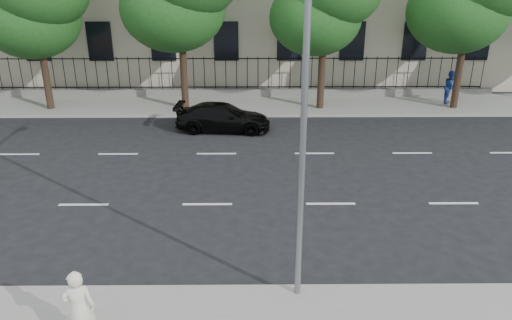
# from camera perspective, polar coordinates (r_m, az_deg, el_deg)

# --- Properties ---
(ground) EXTENTS (120.00, 120.00, 0.00)m
(ground) POSITION_cam_1_polar(r_m,az_deg,el_deg) (14.10, -6.42, -9.70)
(ground) COLOR black
(ground) RESTS_ON ground
(far_sidewalk) EXTENTS (60.00, 4.00, 0.15)m
(far_sidewalk) POSITION_cam_1_polar(r_m,az_deg,el_deg) (26.97, -3.58, 6.29)
(far_sidewalk) COLOR gray
(far_sidewalk) RESTS_ON ground
(lane_markings) EXTENTS (49.60, 4.62, 0.01)m
(lane_markings) POSITION_cam_1_polar(r_m,az_deg,el_deg) (18.29, -5.01, -1.83)
(lane_markings) COLOR silver
(lane_markings) RESTS_ON ground
(iron_fence) EXTENTS (30.00, 0.50, 2.20)m
(iron_fence) POSITION_cam_1_polar(r_m,az_deg,el_deg) (28.47, -3.43, 8.33)
(iron_fence) COLOR slate
(iron_fence) RESTS_ON far_sidewalk
(street_light) EXTENTS (0.25, 3.32, 8.05)m
(street_light) POSITION_cam_1_polar(r_m,az_deg,el_deg) (10.45, 5.35, 9.58)
(street_light) COLOR slate
(street_light) RESTS_ON near_sidewalk
(black_sedan) EXTENTS (4.45, 2.09, 1.26)m
(black_sedan) POSITION_cam_1_polar(r_m,az_deg,el_deg) (22.97, -3.79, 4.90)
(black_sedan) COLOR black
(black_sedan) RESTS_ON ground
(woman_near) EXTENTS (0.70, 0.55, 1.71)m
(woman_near) POSITION_cam_1_polar(r_m,az_deg,el_deg) (10.79, -19.58, -15.71)
(woman_near) COLOR #EEE6CC
(woman_near) RESTS_ON near_sidewalk
(pedestrian_far) EXTENTS (0.96, 1.05, 1.75)m
(pedestrian_far) POSITION_cam_1_polar(r_m,az_deg,el_deg) (28.73, 21.36, 7.77)
(pedestrian_far) COLOR navy
(pedestrian_far) RESTS_ON far_sidewalk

